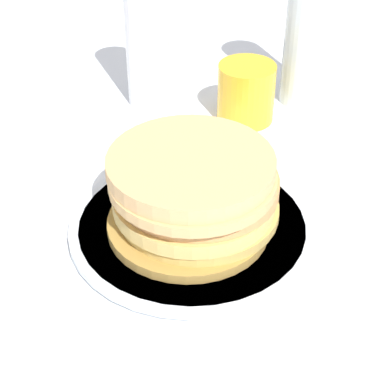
# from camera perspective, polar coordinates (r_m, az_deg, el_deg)

# --- Properties ---
(ground_plane) EXTENTS (4.00, 4.00, 0.00)m
(ground_plane) POSITION_cam_1_polar(r_m,az_deg,el_deg) (0.72, -0.81, -3.08)
(ground_plane) COLOR white
(plate) EXTENTS (0.27, 0.27, 0.01)m
(plate) POSITION_cam_1_polar(r_m,az_deg,el_deg) (0.71, 0.00, -3.06)
(plate) COLOR silver
(plate) RESTS_ON ground_plane
(pancake_stack) EXTENTS (0.19, 0.19, 0.09)m
(pancake_stack) POSITION_cam_1_polar(r_m,az_deg,el_deg) (0.68, 0.17, 0.11)
(pancake_stack) COLOR #AD853D
(pancake_stack) RESTS_ON plate
(juice_glass) EXTENTS (0.08, 0.08, 0.08)m
(juice_glass) POSITION_cam_1_polar(r_m,az_deg,el_deg) (0.90, 4.83, 8.80)
(juice_glass) COLOR yellow
(juice_glass) RESTS_ON ground_plane
(water_bottle_near) EXTENTS (0.07, 0.07, 0.25)m
(water_bottle_near) POSITION_cam_1_polar(r_m,az_deg,el_deg) (0.92, 10.49, 14.53)
(water_bottle_near) COLOR silver
(water_bottle_near) RESTS_ON ground_plane
(water_bottle_far) EXTENTS (0.06, 0.06, 0.23)m
(water_bottle_far) POSITION_cam_1_polar(r_m,az_deg,el_deg) (0.91, -3.98, 13.95)
(water_bottle_far) COLOR white
(water_bottle_far) RESTS_ON ground_plane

